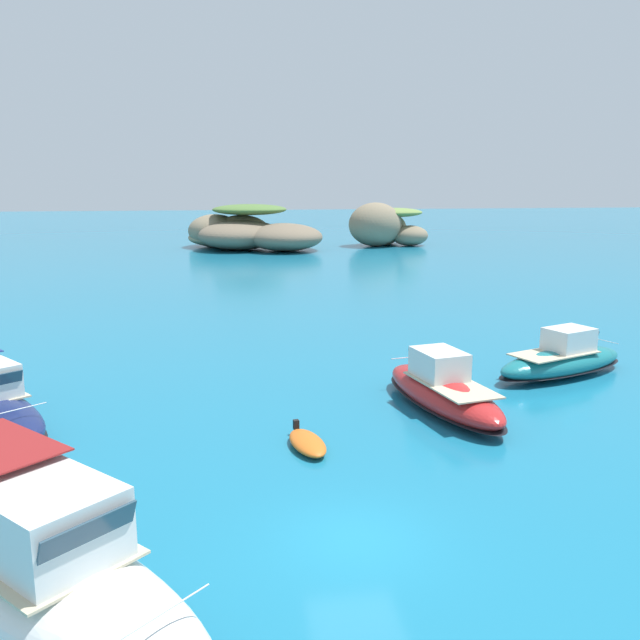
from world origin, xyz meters
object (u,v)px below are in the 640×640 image
(motorboat_white, at_px, (39,572))
(motorboat_red, at_px, (443,391))
(dinghy_tender, at_px, (307,443))
(motorboat_teal, at_px, (562,360))
(islet_large, at_px, (244,233))
(islet_small, at_px, (385,226))

(motorboat_white, bearing_deg, motorboat_red, 41.87)
(dinghy_tender, bearing_deg, motorboat_teal, 27.90)
(islet_large, xyz_separation_m, motorboat_red, (5.13, -68.26, -1.35))
(motorboat_red, xyz_separation_m, dinghy_tender, (-6.06, -3.26, -0.59))
(islet_small, xyz_separation_m, motorboat_teal, (-7.78, -66.11, -2.02))
(islet_small, distance_m, dinghy_tender, 76.23)
(motorboat_red, distance_m, dinghy_tender, 6.91)
(islet_large, distance_m, islet_small, 20.30)
(motorboat_red, distance_m, motorboat_teal, 8.25)
(islet_large, distance_m, motorboat_teal, 65.64)
(islet_small, relative_size, motorboat_red, 1.62)
(islet_small, height_order, motorboat_red, islet_small)
(islet_large, distance_m, motorboat_white, 80.30)
(motorboat_red, bearing_deg, islet_large, 94.30)
(motorboat_red, height_order, motorboat_teal, motorboat_red)
(motorboat_white, bearing_deg, motorboat_teal, 37.29)
(motorboat_white, bearing_deg, islet_large, 84.38)
(motorboat_teal, distance_m, dinghy_tender, 15.14)
(motorboat_red, relative_size, motorboat_teal, 1.04)
(motorboat_white, bearing_deg, islet_small, 71.00)
(motorboat_red, bearing_deg, dinghy_tender, -151.71)
(motorboat_red, bearing_deg, motorboat_teal, 27.58)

